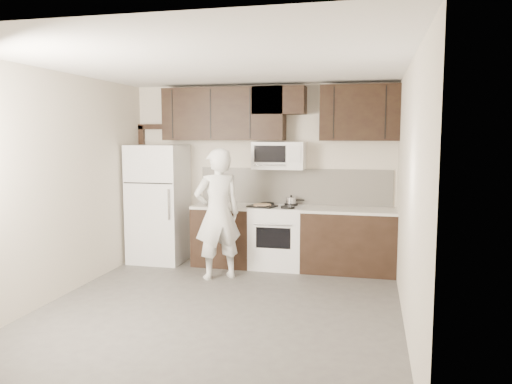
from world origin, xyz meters
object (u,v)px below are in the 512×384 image
(microwave, at_px, (279,156))
(refrigerator, at_px, (159,204))
(person, at_px, (218,214))
(stove, at_px, (277,237))

(microwave, height_order, refrigerator, microwave)
(microwave, xyz_separation_m, refrigerator, (-1.85, -0.17, -0.75))
(microwave, height_order, person, microwave)
(stove, distance_m, person, 1.09)
(microwave, distance_m, refrigerator, 2.00)
(stove, relative_size, person, 0.53)
(stove, bearing_deg, refrigerator, -178.49)
(stove, relative_size, microwave, 1.24)
(microwave, bearing_deg, refrigerator, -174.85)
(stove, height_order, microwave, microwave)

